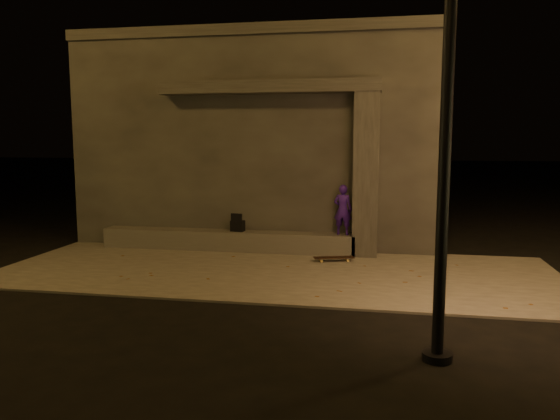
% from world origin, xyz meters
% --- Properties ---
extents(ground, '(120.00, 120.00, 0.00)m').
position_xyz_m(ground, '(0.00, 0.00, 0.00)').
color(ground, black).
rests_on(ground, ground).
extents(sidewalk, '(11.00, 4.40, 0.04)m').
position_xyz_m(sidewalk, '(0.00, 2.00, 0.02)').
color(sidewalk, '#615C56').
rests_on(sidewalk, ground).
extents(building, '(9.00, 5.10, 5.22)m').
position_xyz_m(building, '(-1.00, 6.49, 2.61)').
color(building, '#32302E').
rests_on(building, ground).
extents(ledge, '(6.00, 0.55, 0.45)m').
position_xyz_m(ledge, '(-1.50, 3.75, 0.27)').
color(ledge, '#595750').
rests_on(ledge, sidewalk).
extents(column, '(0.55, 0.55, 3.60)m').
position_xyz_m(column, '(1.70, 3.75, 1.84)').
color(column, '#32302E').
rests_on(column, sidewalk).
extents(canopy, '(5.00, 0.70, 0.28)m').
position_xyz_m(canopy, '(-0.50, 3.80, 3.78)').
color(canopy, '#32302E').
rests_on(canopy, column).
extents(skateboarder, '(0.46, 0.35, 1.13)m').
position_xyz_m(skateboarder, '(1.20, 3.75, 1.06)').
color(skateboarder, '#36158D').
rests_on(skateboarder, ledge).
extents(backpack, '(0.33, 0.23, 0.43)m').
position_xyz_m(backpack, '(-1.24, 3.75, 0.64)').
color(backpack, black).
rests_on(backpack, ledge).
extents(skateboard, '(0.88, 0.47, 0.09)m').
position_xyz_m(skateboard, '(1.08, 2.99, 0.12)').
color(skateboard, black).
rests_on(skateboard, sidewalk).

